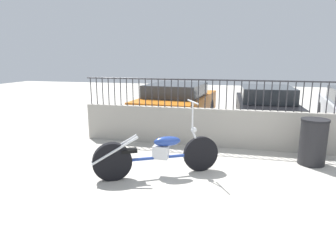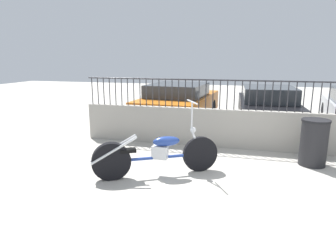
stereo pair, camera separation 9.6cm
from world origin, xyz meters
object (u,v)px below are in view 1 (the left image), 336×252
at_px(trash_bin, 313,142).
at_px(car_black, 265,105).
at_px(car_orange, 177,103).
at_px(motorcycle_blue, 151,155).

bearing_deg(trash_bin, car_black, 100.66).
xyz_separation_m(trash_bin, car_orange, (-3.52, 3.29, 0.20)).
relative_size(motorcycle_blue, car_orange, 0.51).
relative_size(car_orange, car_black, 1.02).
height_order(trash_bin, car_orange, car_orange).
distance_m(motorcycle_blue, car_black, 5.58).
bearing_deg(trash_bin, car_orange, 136.88).
distance_m(car_orange, car_black, 2.85).
xyz_separation_m(motorcycle_blue, car_black, (2.29, 5.08, 0.23)).
relative_size(motorcycle_blue, car_black, 0.52).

